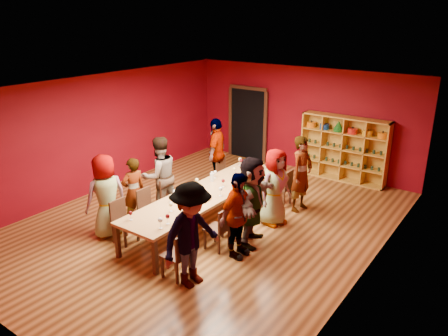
% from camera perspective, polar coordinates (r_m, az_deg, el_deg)
% --- Properties ---
extents(room_shell, '(7.10, 9.10, 3.04)m').
position_cam_1_polar(room_shell, '(9.27, -2.18, 1.21)').
color(room_shell, brown).
rests_on(room_shell, ground).
extents(tasting_table, '(1.10, 4.50, 0.75)m').
position_cam_1_polar(tasting_table, '(9.55, -2.12, -3.35)').
color(tasting_table, '#A57744').
rests_on(tasting_table, ground).
extents(doorway, '(1.40, 0.17, 2.30)m').
position_cam_1_polar(doorway, '(13.86, 3.22, 5.83)').
color(doorway, black).
rests_on(doorway, ground).
extents(shelving_unit, '(2.40, 0.40, 1.80)m').
position_cam_1_polar(shelving_unit, '(12.43, 15.42, 2.84)').
color(shelving_unit, gold).
rests_on(shelving_unit, ground).
extents(chair_person_left_0, '(0.42, 0.42, 0.89)m').
position_cam_1_polar(chair_person_left_0, '(9.12, -13.18, -6.47)').
color(chair_person_left_0, '#331B11').
rests_on(chair_person_left_0, ground).
extents(person_left_0, '(0.69, 0.96, 1.77)m').
position_cam_1_polar(person_left_0, '(9.27, -15.16, -3.56)').
color(person_left_0, '#46464B').
rests_on(person_left_0, ground).
extents(chair_person_left_1, '(0.42, 0.42, 0.89)m').
position_cam_1_polar(chair_person_left_1, '(9.56, -9.92, -4.97)').
color(chair_person_left_1, '#331B11').
rests_on(chair_person_left_1, ground).
extents(person_left_1, '(0.53, 0.63, 1.51)m').
position_cam_1_polar(person_left_1, '(9.73, -11.72, -2.96)').
color(person_left_1, '#4C4C51').
rests_on(person_left_1, ground).
extents(chair_person_left_2, '(0.42, 0.42, 0.89)m').
position_cam_1_polar(chair_person_left_2, '(10.02, -7.04, -3.63)').
color(chair_person_left_2, '#331B11').
rests_on(chair_person_left_2, ground).
extents(person_left_2, '(0.77, 1.01, 1.84)m').
position_cam_1_polar(person_left_2, '(10.05, -8.41, -1.01)').
color(person_left_2, '#131736').
rests_on(person_left_2, ground).
extents(chair_person_left_4, '(0.42, 0.42, 0.89)m').
position_cam_1_polar(chair_person_left_4, '(11.53, 0.01, -0.29)').
color(chair_person_left_4, '#331B11').
rests_on(chair_person_left_4, ground).
extents(person_left_4, '(0.83, 1.20, 1.87)m').
position_cam_1_polar(person_left_4, '(11.52, -0.97, 2.00)').
color(person_left_4, '#151E3B').
rests_on(person_left_4, ground).
extents(chair_person_right_0, '(0.42, 0.42, 0.89)m').
position_cam_1_polar(chair_person_right_0, '(7.75, -5.89, -10.98)').
color(chair_person_right_0, '#331B11').
rests_on(chair_person_right_0, ground).
extents(person_right_0, '(0.62, 1.25, 1.87)m').
position_cam_1_polar(person_right_0, '(7.36, -4.29, -8.73)').
color(person_right_0, '#47474C').
rests_on(person_right_0, ground).
extents(chair_person_right_1, '(0.42, 0.42, 0.89)m').
position_cam_1_polar(chair_person_right_1, '(8.57, -0.50, -7.67)').
color(chair_person_right_1, '#331B11').
rests_on(chair_person_right_1, ground).
extents(person_right_1, '(0.47, 1.00, 1.69)m').
position_cam_1_polar(person_right_1, '(8.21, 1.73, -6.23)').
color(person_right_1, '#4B4B50').
rests_on(person_right_1, ground).
extents(chair_person_right_2, '(0.42, 0.42, 0.89)m').
position_cam_1_polar(chair_person_right_2, '(9.00, 1.71, -6.29)').
color(chair_person_right_2, '#331B11').
rests_on(chair_person_right_2, ground).
extents(person_right_2, '(0.97, 1.77, 1.84)m').
position_cam_1_polar(person_right_2, '(8.65, 3.66, -4.35)').
color(person_right_2, '#131735').
rests_on(person_right_2, ground).
extents(chair_person_right_3, '(0.42, 0.42, 0.89)m').
position_cam_1_polar(chair_person_right_3, '(9.79, 5.11, -4.11)').
color(chair_person_right_3, '#331B11').
rests_on(chair_person_right_3, ground).
extents(person_right_3, '(0.66, 0.93, 1.72)m').
position_cam_1_polar(person_right_3, '(9.52, 6.65, -2.49)').
color(person_right_3, '#5882B5').
rests_on(person_right_3, ground).
extents(chair_person_right_4, '(0.42, 0.42, 0.89)m').
position_cam_1_polar(chair_person_right_4, '(10.60, 7.86, -2.33)').
color(chair_person_right_4, '#331B11').
rests_on(chair_person_right_4, ground).
extents(person_right_4, '(0.55, 0.71, 1.80)m').
position_cam_1_polar(person_right_4, '(10.27, 10.09, -0.76)').
color(person_right_4, '#141B39').
rests_on(person_right_4, ground).
extents(wine_glass_0, '(0.08, 0.08, 0.20)m').
position_cam_1_polar(wine_glass_0, '(8.63, -3.70, -4.55)').
color(wine_glass_0, white).
rests_on(wine_glass_0, tasting_table).
extents(wine_glass_1, '(0.08, 0.08, 0.19)m').
position_cam_1_polar(wine_glass_1, '(9.99, 2.42, -1.12)').
color(wine_glass_1, white).
rests_on(wine_glass_1, tasting_table).
extents(wine_glass_2, '(0.08, 0.08, 0.20)m').
position_cam_1_polar(wine_glass_2, '(9.75, -3.58, -1.62)').
color(wine_glass_2, white).
rests_on(wine_glass_2, tasting_table).
extents(wine_glass_3, '(0.09, 0.09, 0.22)m').
position_cam_1_polar(wine_glass_3, '(9.23, -4.24, -2.82)').
color(wine_glass_3, white).
rests_on(wine_glass_3, tasting_table).
extents(wine_glass_4, '(0.09, 0.09, 0.22)m').
position_cam_1_polar(wine_glass_4, '(7.97, -8.33, -6.79)').
color(wine_glass_4, white).
rests_on(wine_glass_4, tasting_table).
extents(wine_glass_5, '(0.08, 0.08, 0.19)m').
position_cam_1_polar(wine_glass_5, '(9.71, -0.11, -1.73)').
color(wine_glass_5, white).
rests_on(wine_glass_5, tasting_table).
extents(wine_glass_6, '(0.08, 0.08, 0.19)m').
position_cam_1_polar(wine_glass_6, '(8.60, -6.96, -4.82)').
color(wine_glass_6, white).
rests_on(wine_glass_6, tasting_table).
extents(wine_glass_7, '(0.08, 0.08, 0.20)m').
position_cam_1_polar(wine_glass_7, '(8.65, -4.30, -4.52)').
color(wine_glass_7, white).
rests_on(wine_glass_7, tasting_table).
extents(wine_glass_8, '(0.08, 0.08, 0.21)m').
position_cam_1_polar(wine_glass_8, '(8.11, -7.38, -6.33)').
color(wine_glass_8, white).
rests_on(wine_glass_8, tasting_table).
extents(wine_glass_9, '(0.07, 0.07, 0.18)m').
position_cam_1_polar(wine_glass_9, '(9.01, -7.00, -3.73)').
color(wine_glass_9, white).
rests_on(wine_glass_9, tasting_table).
extents(wine_glass_10, '(0.07, 0.07, 0.19)m').
position_cam_1_polar(wine_glass_10, '(10.24, -1.17, -0.61)').
color(wine_glass_10, white).
rests_on(wine_glass_10, tasting_table).
extents(wine_glass_11, '(0.07, 0.07, 0.19)m').
position_cam_1_polar(wine_glass_11, '(8.39, -12.11, -5.83)').
color(wine_glass_11, white).
rests_on(wine_glass_11, tasting_table).
extents(wine_glass_12, '(0.07, 0.07, 0.18)m').
position_cam_1_polar(wine_glass_12, '(10.80, 5.55, 0.38)').
color(wine_glass_12, white).
rests_on(wine_glass_12, tasting_table).
extents(wine_glass_13, '(0.07, 0.07, 0.18)m').
position_cam_1_polar(wine_glass_13, '(10.46, 1.34, -0.18)').
color(wine_glass_13, white).
rests_on(wine_glass_13, tasting_table).
extents(wine_glass_14, '(0.08, 0.08, 0.21)m').
position_cam_1_polar(wine_glass_14, '(9.15, -6.46, -3.17)').
color(wine_glass_14, white).
rests_on(wine_glass_14, tasting_table).
extents(wine_glass_15, '(0.09, 0.09, 0.21)m').
position_cam_1_polar(wine_glass_15, '(11.07, 2.10, 1.08)').
color(wine_glass_15, white).
rests_on(wine_glass_15, tasting_table).
extents(wine_glass_16, '(0.09, 0.09, 0.22)m').
position_cam_1_polar(wine_glass_16, '(9.91, 1.84, -1.17)').
color(wine_glass_16, white).
rests_on(wine_glass_16, tasting_table).
extents(wine_glass_17, '(0.09, 0.09, 0.21)m').
position_cam_1_polar(wine_glass_17, '(9.23, -0.44, -2.80)').
color(wine_glass_17, white).
rests_on(wine_glass_17, tasting_table).
extents(wine_glass_18, '(0.09, 0.09, 0.21)m').
position_cam_1_polar(wine_glass_18, '(10.99, 2.23, 0.94)').
color(wine_glass_18, white).
rests_on(wine_glass_18, tasting_table).
extents(wine_glass_19, '(0.08, 0.08, 0.19)m').
position_cam_1_polar(wine_glass_19, '(9.62, -3.94, -2.02)').
color(wine_glass_19, white).
rests_on(wine_glass_19, tasting_table).
extents(wine_glass_20, '(0.07, 0.07, 0.18)m').
position_cam_1_polar(wine_glass_20, '(10.64, 4.74, 0.10)').
color(wine_glass_20, white).
rests_on(wine_glass_20, tasting_table).
extents(spittoon_bowl, '(0.29, 0.29, 0.16)m').
position_cam_1_polar(spittoon_bowl, '(9.12, -2.62, -3.69)').
color(spittoon_bowl, silver).
rests_on(spittoon_bowl, tasting_table).
extents(carafe_a, '(0.11, 0.11, 0.23)m').
position_cam_1_polar(carafe_a, '(10.05, -1.57, -1.19)').
color(carafe_a, white).
rests_on(carafe_a, tasting_table).
extents(carafe_b, '(0.13, 0.13, 0.28)m').
position_cam_1_polar(carafe_b, '(9.04, -3.84, -3.56)').
color(carafe_b, white).
rests_on(carafe_b, tasting_table).
extents(wine_bottle, '(0.08, 0.08, 0.28)m').
position_cam_1_polar(wine_bottle, '(10.71, 4.58, 0.10)').
color(wine_bottle, '#133617').
rests_on(wine_bottle, tasting_table).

